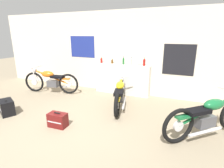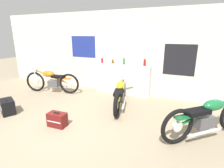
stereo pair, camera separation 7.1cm
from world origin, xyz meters
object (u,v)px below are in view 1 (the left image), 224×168
motorcycle_orange (51,81)px  hard_case_black (7,107)px  motorcycle_yellow (120,93)px  motorcycle_green (208,116)px  bottle_leftmost (101,60)px  bottle_left_center (112,61)px  bottle_center (123,61)px  bottle_rightmost (144,62)px  bottle_right_center (131,61)px  hard_case_darkred (58,120)px

motorcycle_orange → hard_case_black: size_ratio=3.54×
motorcycle_yellow → motorcycle_green: size_ratio=1.22×
motorcycle_green → bottle_leftmost: bearing=151.2°
bottle_left_center → bottle_center: 0.42m
bottle_leftmost → motorcycle_orange: (-1.57, -0.88, -0.70)m
motorcycle_yellow → motorcycle_orange: bearing=176.2°
hard_case_black → motorcycle_green: bearing=11.0°
bottle_left_center → motorcycle_orange: (-1.97, -0.90, -0.68)m
bottle_leftmost → bottle_rightmost: (1.53, 0.01, 0.03)m
bottle_right_center → bottle_rightmost: bottle_right_center is taller
bottle_right_center → motorcycle_green: bottle_right_center is taller
bottle_leftmost → motorcycle_yellow: size_ratio=0.11×
bottle_left_center → bottle_right_center: bottle_right_center is taller
bottle_center → motorcycle_green: size_ratio=0.16×
bottle_center → hard_case_black: (-2.25, -2.72, -0.97)m
bottle_rightmost → motorcycle_orange: bearing=-164.0°
bottle_left_center → bottle_leftmost: bearing=-176.7°
bottle_rightmost → motorcycle_green: bottle_rightmost is taller
bottle_center → bottle_rightmost: bottle_rightmost is taller
motorcycle_orange → motorcycle_green: motorcycle_orange is taller
bottle_leftmost → bottle_right_center: (1.12, -0.03, 0.03)m
motorcycle_orange → hard_case_black: motorcycle_orange is taller
bottle_center → bottle_right_center: 0.29m
bottle_left_center → motorcycle_orange: bearing=-155.4°
motorcycle_yellow → hard_case_darkred: 1.89m
bottle_rightmost → motorcycle_green: bearing=-45.9°
bottle_center → bottle_right_center: bottle_right_center is taller
bottle_rightmost → hard_case_darkred: size_ratio=0.62×
bottle_left_center → motorcycle_yellow: (0.70, -1.08, -0.73)m
bottle_center → motorcycle_orange: bearing=-159.9°
hard_case_darkred → bottle_rightmost: bearing=64.5°
bottle_rightmost → hard_case_black: bearing=-137.2°
bottle_rightmost → motorcycle_yellow: bearing=-111.7°
bottle_right_center → hard_case_black: bottle_right_center is taller
hard_case_darkred → bottle_center: bearing=77.6°
bottle_center → hard_case_darkred: size_ratio=0.62×
bottle_center → motorcycle_green: 3.14m
bottle_leftmost → motorcycle_green: bearing=-28.8°
bottle_left_center → bottle_right_center: 0.72m
motorcycle_yellow → hard_case_black: bearing=-146.6°
motorcycle_green → hard_case_darkred: size_ratio=3.77×
bottle_left_center → hard_case_darkred: size_ratio=0.39×
motorcycle_green → hard_case_darkred: motorcycle_green is taller
bottle_left_center → motorcycle_green: (2.88, -1.83, -0.68)m
bottle_center → bottle_rightmost: 0.70m
bottle_right_center → bottle_rightmost: bearing=6.0°
hard_case_black → bottle_center: bearing=50.4°
motorcycle_orange → motorcycle_green: size_ratio=1.22×
bottle_right_center → bottle_left_center: bearing=175.4°
motorcycle_green → bottle_left_center: bearing=147.6°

